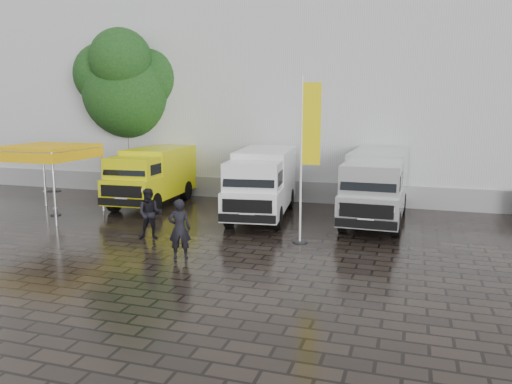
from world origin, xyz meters
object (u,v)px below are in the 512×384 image
van_silver (376,188)px  cocktail_table (55,203)px  van_yellow (152,177)px  flagpole (307,150)px  person_front (180,229)px  van_white (262,184)px  canopy_tent (45,150)px  person_tent (150,214)px

van_silver → cocktail_table: bearing=-166.5°
van_yellow → flagpole: size_ratio=1.02×
cocktail_table → person_front: person_front is taller
van_white → canopy_tent: size_ratio=1.94×
canopy_tent → person_front: (7.92, -3.81, -1.85)m
canopy_tent → flagpole: (11.16, -0.92, 0.35)m
flagpole → cocktail_table: flagpole is taller
person_front → person_tent: (-2.01, 1.78, -0.04)m
van_yellow → canopy_tent: size_ratio=1.72×
van_yellow → flagpole: bearing=-30.7°
canopy_tent → person_front: size_ratio=1.78×
flagpole → van_yellow: bearing=152.3°
van_yellow → cocktail_table: bearing=-134.1°
van_white → cocktail_table: 8.79m
flagpole → van_silver: bearing=62.5°
person_tent → van_yellow: bearing=99.2°
van_yellow → van_silver: bearing=-5.5°
van_yellow → cocktail_table: (-2.83, -3.24, -0.78)m
van_silver → canopy_tent: 13.56m
van_yellow → person_front: 8.70m
van_white → van_silver: bearing=-1.7°
van_silver → cocktail_table: 13.31m
van_white → van_silver: (4.55, 0.44, 0.01)m
van_yellow → van_white: van_white is taller
van_white → cocktail_table: van_white is taller
van_silver → canopy_tent: size_ratio=1.95×
van_silver → person_tent: size_ratio=3.61×
flagpole → cocktail_table: bearing=174.6°
canopy_tent → person_tent: bearing=-18.9°
canopy_tent → person_tent: canopy_tent is taller
person_front → person_tent: size_ratio=1.04×
flagpole → person_front: bearing=-138.3°
person_front → person_tent: 2.69m
van_white → person_front: (-0.68, -6.29, -0.45)m
van_white → person_tent: (-2.69, -4.51, -0.49)m
person_front → canopy_tent: bearing=-45.5°
van_white → cocktail_table: (-8.43, -2.36, -0.85)m
van_silver → flagpole: flagpole is taller
van_white → flagpole: 4.60m
cocktail_table → person_tent: person_tent is taller
canopy_tent → flagpole: 11.21m
van_white → flagpole: (2.55, -3.40, 1.75)m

